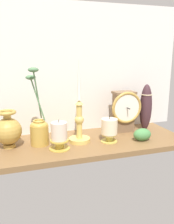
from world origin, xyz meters
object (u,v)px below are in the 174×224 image
at_px(brass_vase_bulbous, 8,130).
at_px(brass_vase_jar, 39,128).
at_px(candlestick_tall_left, 79,118).
at_px(pillar_candle_near_clock, 59,135).
at_px(pillar_candle_front, 109,129).
at_px(mantel_clock, 124,110).
at_px(tall_ceramic_vase, 146,107).

xyz_separation_m(brass_vase_bulbous, brass_vase_jar, (0.13, -0.01, -0.00)).
distance_m(candlestick_tall_left, pillar_candle_near_clock, 0.13).
xyz_separation_m(candlestick_tall_left, brass_vase_bulbous, (-0.31, 0.03, -0.04)).
xyz_separation_m(candlestick_tall_left, pillar_candle_front, (0.13, -0.04, -0.05)).
bearing_deg(pillar_candle_front, mantel_clock, 41.57).
height_order(brass_vase_bulbous, tall_ceramic_vase, tall_ceramic_vase).
xyz_separation_m(candlestick_tall_left, brass_vase_jar, (-0.18, 0.02, -0.04)).
bearing_deg(pillar_candle_near_clock, mantel_clock, 20.00).
bearing_deg(brass_vase_jar, pillar_candle_near_clock, -45.57).
bearing_deg(mantel_clock, brass_vase_bulbous, -175.06).
bearing_deg(pillar_candle_near_clock, tall_ceramic_vase, 14.62).
bearing_deg(tall_ceramic_vase, pillar_candle_front, -156.54).
bearing_deg(brass_vase_bulbous, candlestick_tall_left, -4.99).
height_order(candlestick_tall_left, tall_ceramic_vase, candlestick_tall_left).
bearing_deg(brass_vase_jar, brass_vase_bulbous, 176.51).
xyz_separation_m(mantel_clock, pillar_candle_front, (-0.13, -0.12, -0.05)).
xyz_separation_m(pillar_candle_front, tall_ceramic_vase, (0.25, 0.11, 0.06)).
distance_m(brass_vase_jar, pillar_candle_front, 0.32).
bearing_deg(brass_vase_bulbous, mantel_clock, 4.94).
distance_m(mantel_clock, brass_vase_bulbous, 0.58).
height_order(pillar_candle_front, tall_ceramic_vase, tall_ceramic_vase).
xyz_separation_m(candlestick_tall_left, pillar_candle_near_clock, (-0.11, -0.06, -0.05)).
xyz_separation_m(brass_vase_jar, pillar_candle_near_clock, (0.08, -0.08, -0.01)).
distance_m(brass_vase_bulbous, pillar_candle_front, 0.45).
relative_size(brass_vase_bulbous, pillar_candle_near_clock, 1.26).
height_order(brass_vase_bulbous, brass_vase_jar, brass_vase_jar).
xyz_separation_m(candlestick_tall_left, tall_ceramic_vase, (0.39, 0.07, 0.01)).
xyz_separation_m(brass_vase_bulbous, tall_ceramic_vase, (0.70, 0.04, 0.05)).
relative_size(mantel_clock, tall_ceramic_vase, 0.88).
xyz_separation_m(mantel_clock, pillar_candle_near_clock, (-0.37, -0.14, -0.05)).
bearing_deg(pillar_candle_near_clock, candlestick_tall_left, 28.56).
bearing_deg(brass_vase_jar, tall_ceramic_vase, 5.19).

